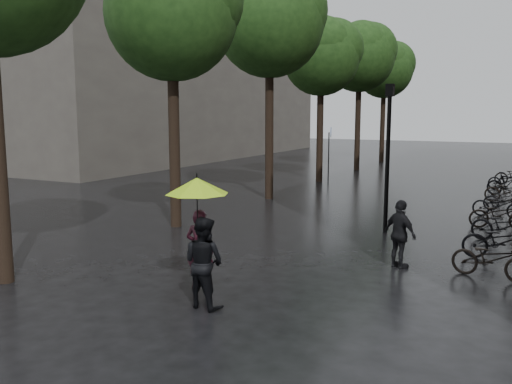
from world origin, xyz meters
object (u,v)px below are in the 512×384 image
Objects in this scene: pedestrian_walking at (400,234)px; parked_bicycles at (506,201)px; person_burgundy at (200,249)px; person_black at (204,262)px; lamp_post at (388,143)px.

pedestrian_walking is 0.09× the size of parked_bicycles.
person_black is (0.60, -0.81, 0.03)m from person_burgundy.
lamp_post is (-1.16, 3.44, 1.77)m from pedestrian_walking.
person_black is at bearing 91.29° from pedestrian_walking.
lamp_post is at bearing -37.95° from pedestrian_walking.
pedestrian_walking is at bearing -143.26° from person_burgundy.
person_burgundy is 7.13m from lamp_post.
person_burgundy is 0.09× the size of parked_bicycles.
person_burgundy is at bearing -113.53° from parked_bicycles.
person_black reaches higher than pedestrian_walking.
person_black reaches higher than person_burgundy.
pedestrian_walking reaches higher than parked_bicycles.
pedestrian_walking is at bearing -71.39° from lamp_post.
person_burgundy is 1.04× the size of pedestrian_walking.
pedestrian_walking is (3.12, 3.19, -0.03)m from person_burgundy.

